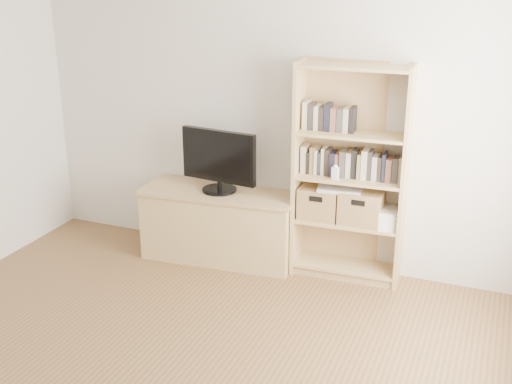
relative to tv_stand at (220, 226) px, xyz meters
The scene contains 11 objects.
back_wall 1.11m from the tv_stand, 30.21° to the left, with size 4.50×0.02×2.60m, color silver.
tv_stand is the anchor object (origin of this frame).
bookshelf 1.28m from the tv_stand, ahead, with size 0.91×0.32×1.81m, color tan.
television 0.61m from the tv_stand, ahead, with size 0.71×0.05×0.55m, color black.
books_row_mid 1.33m from the tv_stand, ahead, with size 0.77×0.15×0.21m, color #B4A590.
books_row_upper 1.40m from the tv_stand, ahead, with size 0.36×0.13×0.19m, color #B4A590.
baby_monitor 1.21m from the tv_stand, ahead, with size 0.05×0.03×0.10m, color white.
basket_left 0.95m from the tv_stand, ahead, with size 0.33×0.27×0.27m, color olive.
basket_right 1.29m from the tv_stand, ahead, with size 0.34×0.28×0.28m, color olive.
laptop 1.17m from the tv_stand, ahead, with size 0.35×0.25×0.03m, color silver.
magazine_stack 1.47m from the tv_stand, ahead, with size 0.18×0.26×0.12m, color silver.
Camera 1 is at (1.85, -2.53, 2.56)m, focal length 45.00 mm.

